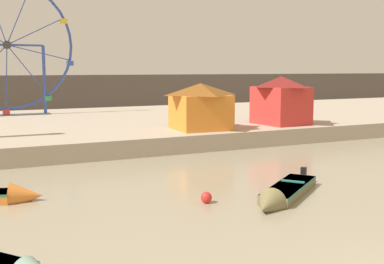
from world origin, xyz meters
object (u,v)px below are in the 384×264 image
(motorboat_olive_wood, at_px, (282,195))
(carnival_booth_red_striped, at_px, (281,99))
(ferris_wheel_blue_frame, at_px, (7,47))
(mooring_buoy_orange, at_px, (206,197))
(carnival_booth_orange_canopy, at_px, (201,105))

(motorboat_olive_wood, height_order, carnival_booth_red_striped, carnival_booth_red_striped)
(motorboat_olive_wood, xyz_separation_m, ferris_wheel_blue_frame, (-6.89, 30.26, 6.79))
(mooring_buoy_orange, bearing_deg, carnival_booth_orange_canopy, 63.66)
(ferris_wheel_blue_frame, relative_size, mooring_buoy_orange, 26.73)
(motorboat_olive_wood, relative_size, carnival_booth_orange_canopy, 1.28)
(carnival_booth_orange_canopy, xyz_separation_m, mooring_buoy_orange, (-6.43, -13.00, -2.50))
(motorboat_olive_wood, bearing_deg, mooring_buoy_orange, -54.96)
(carnival_booth_red_striped, bearing_deg, carnival_booth_orange_canopy, 177.79)
(motorboat_olive_wood, height_order, ferris_wheel_blue_frame, ferris_wheel_blue_frame)
(ferris_wheel_blue_frame, bearing_deg, carnival_booth_orange_canopy, -57.32)
(motorboat_olive_wood, distance_m, mooring_buoy_orange, 3.03)
(motorboat_olive_wood, bearing_deg, carnival_booth_red_striped, -162.64)
(carnival_booth_orange_canopy, height_order, carnival_booth_red_striped, carnival_booth_red_striped)
(motorboat_olive_wood, distance_m, ferris_wheel_blue_frame, 31.77)
(carnival_booth_orange_canopy, distance_m, carnival_booth_red_striped, 6.79)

